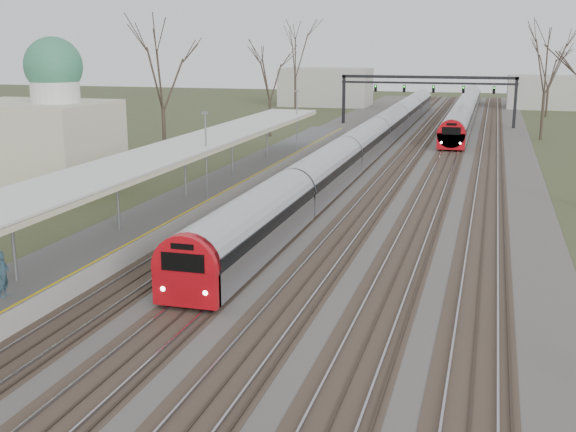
% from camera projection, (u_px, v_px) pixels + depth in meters
% --- Properties ---
extents(track_bed, '(24.00, 160.00, 0.22)m').
position_uv_depth(track_bed, '(392.00, 164.00, 59.91)').
color(track_bed, '#474442').
rests_on(track_bed, ground).
extents(platform, '(3.50, 69.00, 1.00)m').
position_uv_depth(platform, '(209.00, 194.00, 45.90)').
color(platform, '#9E9B93').
rests_on(platform, ground).
extents(canopy, '(4.10, 50.00, 3.11)m').
position_uv_depth(canopy, '(177.00, 151.00, 40.88)').
color(canopy, slate).
rests_on(canopy, platform).
extents(dome_building, '(10.00, 8.00, 10.30)m').
position_uv_depth(dome_building, '(36.00, 136.00, 48.98)').
color(dome_building, beige).
rests_on(dome_building, ground).
extents(signal_gantry, '(21.00, 0.59, 6.08)m').
position_uv_depth(signal_gantry, '(428.00, 85.00, 86.83)').
color(signal_gantry, black).
rests_on(signal_gantry, ground).
extents(tree_west_far, '(5.50, 5.50, 11.33)m').
position_uv_depth(tree_west_far, '(161.00, 68.00, 56.08)').
color(tree_west_far, '#2D231C').
rests_on(tree_west_far, ground).
extents(train_near, '(2.62, 90.21, 3.05)m').
position_uv_depth(train_near, '(376.00, 134.00, 68.50)').
color(train_near, '#A8ABB3').
rests_on(train_near, ground).
extents(train_far, '(2.62, 60.21, 3.05)m').
position_uv_depth(train_far, '(465.00, 109.00, 94.09)').
color(train_far, '#A8ABB3').
rests_on(train_far, ground).
extents(passenger, '(0.56, 0.71, 1.71)m').
position_uv_depth(passenger, '(3.00, 274.00, 25.64)').
color(passenger, '#2A4553').
rests_on(passenger, platform).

